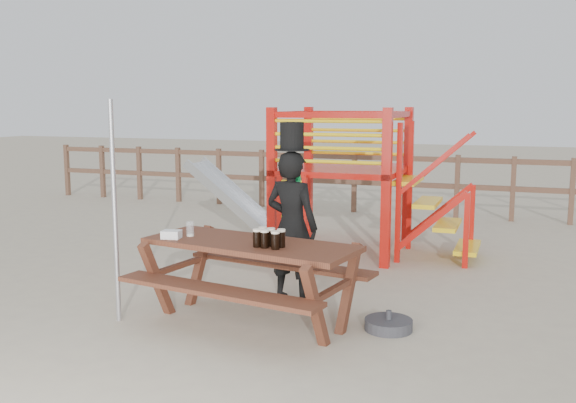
% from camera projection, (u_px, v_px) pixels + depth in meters
% --- Properties ---
extents(ground, '(60.00, 60.00, 0.00)m').
position_uv_depth(ground, '(224.00, 327.00, 6.23)').
color(ground, '#B8AC8F').
rests_on(ground, ground).
extents(back_fence, '(15.09, 0.09, 1.20)m').
position_uv_depth(back_fence, '(379.00, 176.00, 12.61)').
color(back_fence, brown).
rests_on(back_fence, ground).
extents(playground_fort, '(4.71, 1.84, 2.10)m').
position_uv_depth(playground_fort, '(338.00, 178.00, 9.35)').
color(playground_fort, red).
rests_on(playground_fort, ground).
extents(picnic_table, '(2.32, 1.78, 0.82)m').
position_uv_depth(picnic_table, '(251.00, 272.00, 6.27)').
color(picnic_table, brown).
rests_on(picnic_table, ground).
extents(man_with_hat, '(0.66, 0.49, 1.95)m').
position_uv_depth(man_with_hat, '(292.00, 223.00, 6.92)').
color(man_with_hat, black).
rests_on(man_with_hat, ground).
extents(metal_pole, '(0.05, 0.05, 2.19)m').
position_uv_depth(metal_pole, '(115.00, 212.00, 6.25)').
color(metal_pole, '#B2B2B7').
rests_on(metal_pole, ground).
extents(parasol_base, '(0.46, 0.46, 0.19)m').
position_uv_depth(parasol_base, '(389.00, 325.00, 6.13)').
color(parasol_base, '#343439').
rests_on(parasol_base, ground).
extents(paper_bag, '(0.20, 0.17, 0.08)m').
position_uv_depth(paper_bag, '(171.00, 234.00, 6.38)').
color(paper_bag, white).
rests_on(paper_bag, picnic_table).
extents(stout_pints, '(0.29, 0.22, 0.17)m').
position_uv_depth(stout_pints, '(269.00, 238.00, 5.99)').
color(stout_pints, black).
rests_on(stout_pints, picnic_table).
extents(empty_glasses, '(0.08, 0.08, 0.15)m').
position_uv_depth(empty_glasses, '(190.00, 229.00, 6.49)').
color(empty_glasses, silver).
rests_on(empty_glasses, picnic_table).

